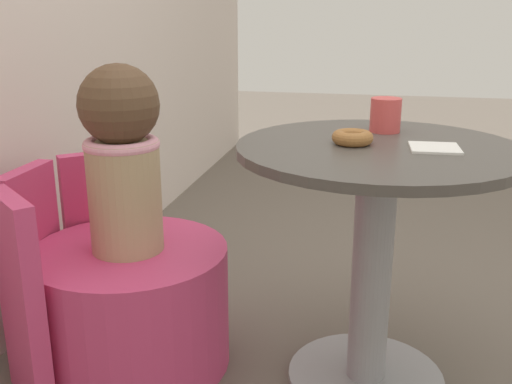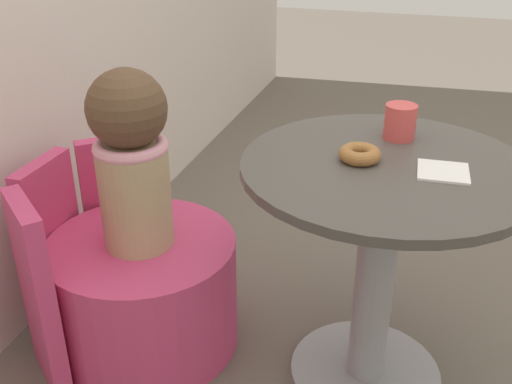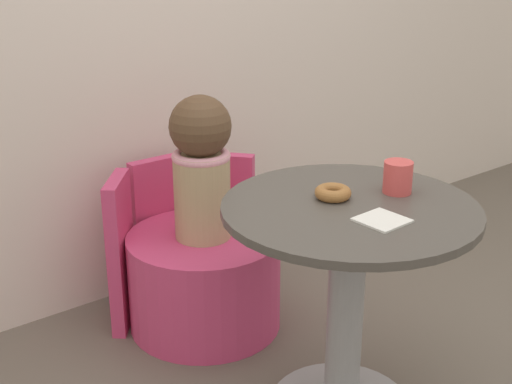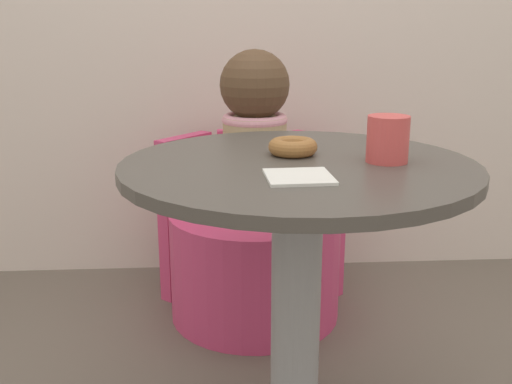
{
  "view_description": "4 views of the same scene",
  "coord_description": "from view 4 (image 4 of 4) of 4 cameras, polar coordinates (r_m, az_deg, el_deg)",
  "views": [
    {
      "loc": [
        -1.55,
        -0.01,
        1.03
      ],
      "look_at": [
        -0.1,
        0.3,
        0.57
      ],
      "focal_mm": 42.0,
      "sensor_mm": 36.0,
      "label": 1
    },
    {
      "loc": [
        -1.42,
        -0.09,
        1.3
      ],
      "look_at": [
        -0.04,
        0.33,
        0.57
      ],
      "focal_mm": 42.0,
      "sensor_mm": 36.0,
      "label": 2
    },
    {
      "loc": [
        -1.38,
        -1.32,
        1.43
      ],
      "look_at": [
        -0.07,
        0.37,
        0.63
      ],
      "focal_mm": 50.0,
      "sensor_mm": 36.0,
      "label": 3
    },
    {
      "loc": [
        -0.18,
        -1.2,
        0.97
      ],
      "look_at": [
        -0.09,
        0.29,
        0.55
      ],
      "focal_mm": 42.0,
      "sensor_mm": 36.0,
      "label": 4
    }
  ],
  "objects": [
    {
      "name": "paper_napkin",
      "position": [
        1.1,
        4.11,
        1.45
      ],
      "size": [
        0.13,
        0.13,
        0.01
      ],
      "color": "white",
      "rests_on": "round_table"
    },
    {
      "name": "tub_chair",
      "position": [
        2.04,
        -0.11,
        -6.8
      ],
      "size": [
        0.57,
        0.57,
        0.37
      ],
      "color": "#D13D70",
      "rests_on": "ground_plane"
    },
    {
      "name": "round_table",
      "position": [
        1.3,
        3.89,
        -6.3
      ],
      "size": [
        0.74,
        0.74,
        0.69
      ],
      "color": "#99999E",
      "rests_on": "ground_plane"
    },
    {
      "name": "cup",
      "position": [
        1.25,
        12.44,
        4.95
      ],
      "size": [
        0.09,
        0.09,
        0.1
      ],
      "color": "#DB4C4C",
      "rests_on": "round_table"
    },
    {
      "name": "donut",
      "position": [
        1.3,
        3.53,
        4.33
      ],
      "size": [
        0.11,
        0.11,
        0.04
      ],
      "color": "#9E6633",
      "rests_on": "round_table"
    },
    {
      "name": "booth_backrest",
      "position": [
        2.22,
        -0.48,
        -1.85
      ],
      "size": [
        0.67,
        0.24,
        0.59
      ],
      "color": "#D13D70",
      "rests_on": "ground_plane"
    },
    {
      "name": "child_figure",
      "position": [
        1.91,
        -0.12,
        5.99
      ],
      "size": [
        0.22,
        0.22,
        0.52
      ],
      "color": "tan",
      "rests_on": "tub_chair"
    }
  ]
}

